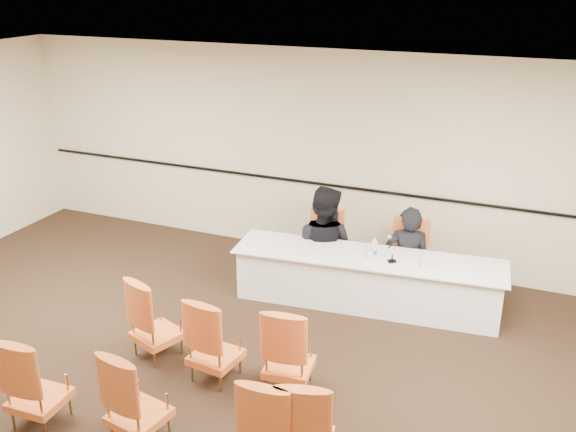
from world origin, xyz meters
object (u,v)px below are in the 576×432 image
(panelist_second_chair, at_px, (323,247))
(aud_chair_back_left, at_px, (37,379))
(panelist_main_chair, at_px, (407,258))
(panel_table, at_px, (367,280))
(aud_chair_back_right, at_px, (272,421))
(panelist_second, at_px, (323,251))
(aud_chair_front_right, at_px, (289,347))
(panelist_main, at_px, (407,264))
(aud_chair_extra, at_px, (306,422))
(aud_chair_front_left, at_px, (156,317))
(drinking_glass, at_px, (371,256))
(aud_chair_front_mid, at_px, (215,338))
(microphone, at_px, (393,251))
(coffee_cup, at_px, (425,262))
(water_bottle, at_px, (374,248))
(aud_chair_back_mid, at_px, (137,395))

(panelist_second_chair, distance_m, aud_chair_back_left, 4.07)
(panelist_main_chair, height_order, panelist_second_chair, same)
(panel_table, height_order, aud_chair_back_right, aud_chair_back_right)
(panelist_main_chair, xyz_separation_m, aud_chair_back_left, (-2.55, -3.92, 0.00))
(panelist_second, height_order, aud_chair_front_right, panelist_second)
(panelist_main, height_order, aud_chair_extra, panelist_main)
(panelist_second, relative_size, aud_chair_front_left, 1.94)
(panelist_main, xyz_separation_m, panelist_main_chair, (0.00, 0.00, 0.09))
(panelist_main, relative_size, panelist_second_chair, 1.69)
(aud_chair_front_right, bearing_deg, drinking_glass, 74.61)
(aud_chair_front_right, bearing_deg, aud_chair_extra, -67.19)
(aud_chair_front_mid, bearing_deg, panel_table, 71.48)
(panelist_second, bearing_deg, panel_table, 154.27)
(panelist_second_chair, relative_size, aud_chair_back_left, 1.00)
(microphone, bearing_deg, aud_chair_front_right, -135.80)
(panelist_second_chair, xyz_separation_m, drinking_glass, (0.80, -0.53, 0.25))
(aud_chair_back_left, bearing_deg, aud_chair_front_mid, 44.27)
(panelist_second_chair, height_order, drinking_glass, panelist_second_chair)
(aud_chair_back_left, bearing_deg, coffee_cup, 46.34)
(aud_chair_front_right, bearing_deg, coffee_cup, 57.21)
(panel_table, relative_size, panelist_main, 2.09)
(panel_table, distance_m, water_bottle, 0.46)
(panelist_main, relative_size, aud_chair_front_right, 1.69)
(water_bottle, relative_size, aud_chair_back_mid, 0.26)
(panelist_second_chair, relative_size, microphone, 3.17)
(panelist_main_chair, height_order, aud_chair_back_left, same)
(microphone, height_order, drinking_glass, microphone)
(aud_chair_front_left, height_order, aud_chair_front_mid, same)
(microphone, xyz_separation_m, coffee_cup, (0.39, -0.00, -0.08))
(aud_chair_front_mid, height_order, aud_chair_back_mid, same)
(drinking_glass, height_order, coffee_cup, coffee_cup)
(aud_chair_front_mid, distance_m, aud_chair_extra, 1.58)
(panelist_main, distance_m, drinking_glass, 0.79)
(panelist_second_chair, xyz_separation_m, microphone, (1.06, -0.50, 0.35))
(aud_chair_back_mid, bearing_deg, panelist_main_chair, 77.27)
(panelist_second_chair, bearing_deg, aud_chair_back_left, -116.02)
(panelist_main_chair, height_order, aud_chair_front_mid, same)
(panelist_main_chair, bearing_deg, aud_chair_back_left, -128.59)
(panelist_second, xyz_separation_m, aud_chair_front_right, (0.52, -2.43, 0.05))
(panelist_main_chair, relative_size, aud_chair_back_left, 1.00)
(panelist_second, xyz_separation_m, microphone, (1.06, -0.50, 0.40))
(panelist_main, bearing_deg, panelist_second, -5.52)
(drinking_glass, bearing_deg, microphone, 6.13)
(water_bottle, bearing_deg, aud_chair_front_left, -133.11)
(panel_table, height_order, microphone, microphone)
(aud_chair_back_right, bearing_deg, aud_chair_extra, 18.03)
(panel_table, xyz_separation_m, aud_chair_front_mid, (-1.00, -2.11, 0.14))
(water_bottle, distance_m, aud_chair_back_right, 3.09)
(panel_table, xyz_separation_m, panelist_main, (0.38, 0.56, 0.04))
(panelist_main, relative_size, panelist_main_chair, 1.69)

